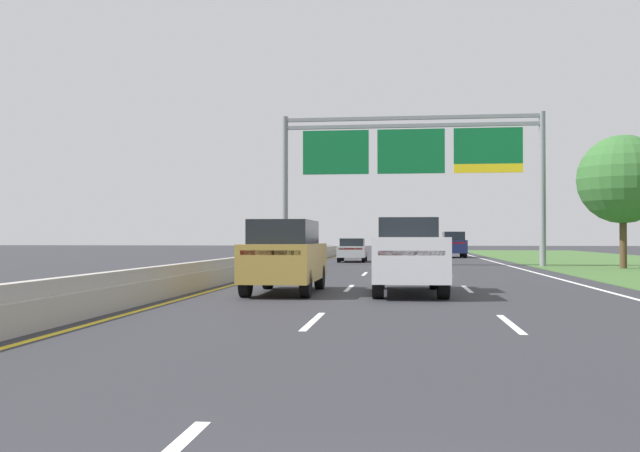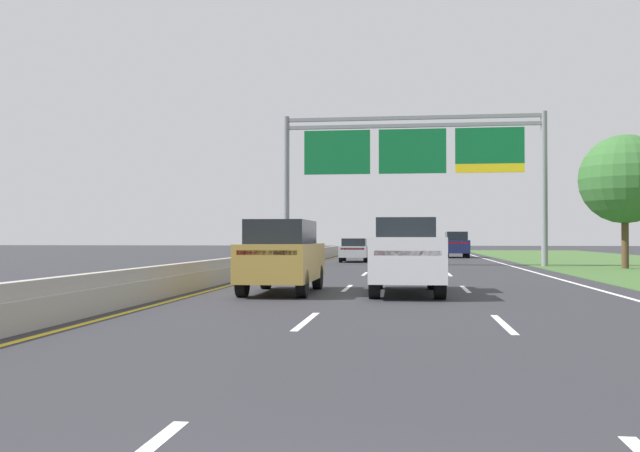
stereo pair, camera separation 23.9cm
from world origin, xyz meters
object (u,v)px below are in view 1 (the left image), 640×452
pickup_truck_white (409,256)px  car_silver_left_lane_sedan (353,250)px  car_navy_right_lane_suv (453,244)px  roadside_tree_mid (623,179)px  overhead_sign_gantry (411,158)px  car_red_centre_lane_sedan (405,250)px  car_gold_left_lane_suv (285,255)px

pickup_truck_white → car_silver_left_lane_sedan: (-3.56, 26.81, -0.26)m
car_silver_left_lane_sedan → car_navy_right_lane_suv: bearing=-33.6°
roadside_tree_mid → car_navy_right_lane_suv: bearing=109.6°
overhead_sign_gantry → pickup_truck_white: size_ratio=2.77×
car_silver_left_lane_sedan → car_red_centre_lane_sedan: (3.52, 0.00, 0.00)m
overhead_sign_gantry → car_navy_right_lane_suv: (3.62, 18.10, -5.12)m
car_silver_left_lane_sedan → car_red_centre_lane_sedan: bearing=-90.7°
car_navy_right_lane_suv → car_gold_left_lane_suv: bearing=168.5°
pickup_truck_white → car_navy_right_lane_suv: pickup_truck_white is taller
car_red_centre_lane_sedan → car_gold_left_lane_suv: size_ratio=0.94×
overhead_sign_gantry → car_red_centre_lane_sedan: 8.51m
car_gold_left_lane_suv → car_navy_right_lane_suv: same height
overhead_sign_gantry → roadside_tree_mid: size_ratio=2.16×
car_silver_left_lane_sedan → roadside_tree_mid: bearing=-122.2°
car_red_centre_lane_sedan → roadside_tree_mid: bearing=-128.2°
car_silver_left_lane_sedan → car_gold_left_lane_suv: (-0.00, -27.16, 0.28)m
car_red_centre_lane_sedan → car_navy_right_lane_suv: bearing=-18.2°
car_red_centre_lane_sedan → pickup_truck_white: bearing=-179.3°
pickup_truck_white → car_gold_left_lane_suv: bearing=94.4°
car_gold_left_lane_suv → car_silver_left_lane_sedan: bearing=-0.1°
pickup_truck_white → car_red_centre_lane_sedan: pickup_truck_white is taller
overhead_sign_gantry → car_silver_left_lane_sedan: 9.33m
roadside_tree_mid → car_silver_left_lane_sedan: bearing=148.5°
overhead_sign_gantry → car_gold_left_lane_suv: overhead_sign_gantry is taller
car_gold_left_lane_suv → roadside_tree_mid: size_ratio=0.67×
roadside_tree_mid → pickup_truck_white: bearing=-122.3°
car_navy_right_lane_suv → roadside_tree_mid: size_ratio=0.68×
car_gold_left_lane_suv → car_navy_right_lane_suv: bearing=-11.0°
car_silver_left_lane_sedan → roadside_tree_mid: roadside_tree_mid is taller
car_red_centre_lane_sedan → overhead_sign_gantry: bearing=-176.6°
car_navy_right_lane_suv → pickup_truck_white: bearing=173.6°
overhead_sign_gantry → roadside_tree_mid: 11.31m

